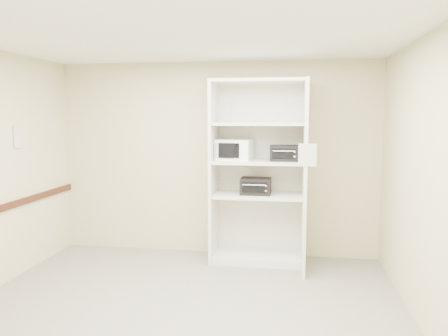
# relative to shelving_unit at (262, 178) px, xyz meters

# --- Properties ---
(floor) EXTENTS (4.50, 4.00, 0.01)m
(floor) POSITION_rel_shelving_unit_xyz_m (-0.67, -1.70, -1.13)
(floor) COLOR slate
(floor) RESTS_ON ground
(ceiling) EXTENTS (4.50, 4.00, 0.01)m
(ceiling) POSITION_rel_shelving_unit_xyz_m (-0.67, -1.70, 1.57)
(ceiling) COLOR white
(wall_back) EXTENTS (4.50, 0.02, 2.70)m
(wall_back) POSITION_rel_shelving_unit_xyz_m (-0.67, 0.30, 0.22)
(wall_back) COLOR beige
(wall_back) RESTS_ON ground
(wall_front) EXTENTS (4.50, 0.02, 2.70)m
(wall_front) POSITION_rel_shelving_unit_xyz_m (-0.67, -3.70, 0.22)
(wall_front) COLOR beige
(wall_front) RESTS_ON ground
(wall_right) EXTENTS (0.02, 4.00, 2.70)m
(wall_right) POSITION_rel_shelving_unit_xyz_m (1.58, -1.70, 0.22)
(wall_right) COLOR beige
(wall_right) RESTS_ON ground
(shelving_unit) EXTENTS (1.24, 0.92, 2.42)m
(shelving_unit) POSITION_rel_shelving_unit_xyz_m (0.00, 0.00, 0.00)
(shelving_unit) COLOR white
(shelving_unit) RESTS_ON floor
(microwave) EXTENTS (0.50, 0.40, 0.27)m
(microwave) POSITION_rel_shelving_unit_xyz_m (-0.37, 0.01, 0.38)
(microwave) COLOR white
(microwave) RESTS_ON shelving_unit
(toaster_oven_upper) EXTENTS (0.36, 0.27, 0.21)m
(toaster_oven_upper) POSITION_rel_shelving_unit_xyz_m (0.29, -0.03, 0.34)
(toaster_oven_upper) COLOR black
(toaster_oven_upper) RESTS_ON shelving_unit
(toaster_oven_lower) EXTENTS (0.40, 0.30, 0.22)m
(toaster_oven_lower) POSITION_rel_shelving_unit_xyz_m (-0.08, -0.03, -0.10)
(toaster_oven_lower) COLOR black
(toaster_oven_lower) RESTS_ON shelving_unit
(paper_sign) EXTENTS (0.20, 0.01, 0.26)m
(paper_sign) POSITION_rel_shelving_unit_xyz_m (0.57, -0.63, 0.37)
(paper_sign) COLOR white
(paper_sign) RESTS_ON shelving_unit
(wall_poster) EXTENTS (0.01, 0.19, 0.27)m
(wall_poster) POSITION_rel_shelving_unit_xyz_m (-2.90, -0.87, 0.56)
(wall_poster) COLOR white
(wall_poster) RESTS_ON wall_left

